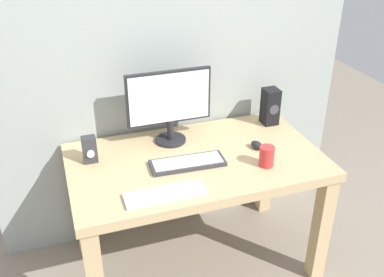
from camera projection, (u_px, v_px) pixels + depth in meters
name	position (u px, v px, depth m)	size (l,w,h in m)	color
ground_plane	(196.00, 259.00, 2.66)	(6.00, 6.00, 0.00)	gray
desk	(196.00, 176.00, 2.37)	(1.32, 0.76, 0.71)	tan
monitor	(169.00, 103.00, 2.38)	(0.46, 0.17, 0.41)	#232328
keyboard_primary	(188.00, 163.00, 2.26)	(0.39, 0.16, 0.02)	#333338
keyboard_secondary	(165.00, 194.00, 2.03)	(0.38, 0.12, 0.02)	silver
mouse	(257.00, 145.00, 2.40)	(0.05, 0.08, 0.04)	#232328
speaker_right	(270.00, 106.00, 2.63)	(0.09, 0.10, 0.22)	black
audio_controller	(90.00, 150.00, 2.26)	(0.07, 0.07, 0.14)	#333338
coffee_mug	(267.00, 156.00, 2.23)	(0.08, 0.08, 0.11)	red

